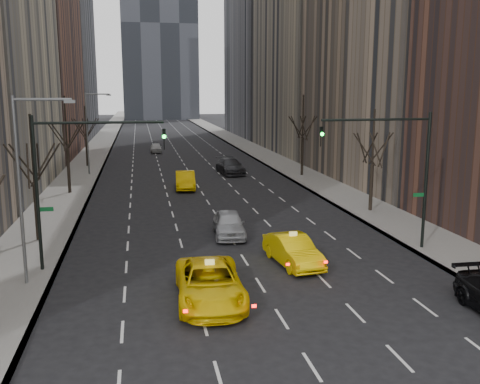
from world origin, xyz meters
TOP-DOWN VIEW (x-y plane):
  - ground at (0.00, 0.00)m, footprint 400.00×400.00m
  - sidewalk_left at (-12.25, 70.00)m, footprint 4.50×320.00m
  - sidewalk_right at (12.25, 70.00)m, footprint 4.50×320.00m
  - tree_lw_b at (-12.00, 18.00)m, footprint 3.36×3.50m
  - tree_lw_c at (-12.00, 34.00)m, footprint 3.36×3.50m
  - tree_lw_d at (-12.00, 52.00)m, footprint 3.36×3.50m
  - tree_rw_b at (12.00, 22.00)m, footprint 3.36×3.50m
  - tree_rw_c at (12.00, 40.00)m, footprint 3.36×3.50m
  - traffic_mast_left at (-9.11, 12.00)m, footprint 6.69×0.39m
  - traffic_mast_right at (9.11, 12.00)m, footprint 6.69×0.39m
  - streetlight_near at (-10.84, 10.00)m, footprint 2.83×0.22m
  - streetlight_far at (-10.84, 45.00)m, footprint 2.83×0.22m
  - taxi_suv at (-2.70, 6.38)m, footprint 3.14×6.40m
  - taxi_sedan at (2.43, 10.71)m, footprint 2.37×5.14m
  - silver_sedan_ahead at (-0.02, 17.12)m, footprint 2.33×4.98m
  - far_taxi at (-1.35, 34.61)m, footprint 2.10×5.26m
  - far_suv_grey at (4.51, 43.22)m, footprint 2.92×6.19m
  - far_car_white at (-3.09, 66.19)m, footprint 1.72×4.23m

SIDE VIEW (x-z plane):
  - ground at x=0.00m, z-range 0.00..0.00m
  - sidewalk_left at x=-12.25m, z-range 0.00..0.15m
  - sidewalk_right at x=12.25m, z-range 0.00..0.15m
  - far_car_white at x=-3.09m, z-range 0.00..1.44m
  - taxi_sedan at x=2.43m, z-range 0.00..1.63m
  - silver_sedan_ahead at x=-0.02m, z-range 0.00..1.65m
  - far_taxi at x=-1.35m, z-range 0.00..1.70m
  - far_suv_grey at x=4.51m, z-range 0.00..1.74m
  - taxi_suv at x=-2.70m, z-range 0.00..1.75m
  - tree_lw_d at x=-12.00m, z-range -0.12..7.24m
  - tree_lw_b at x=-12.00m, z-range -0.19..7.63m
  - tree_rw_b at x=12.00m, z-range -0.19..7.63m
  - tree_lw_c at x=-12.00m, z-range -0.33..8.41m
  - tree_rw_c at x=12.00m, z-range -0.33..8.41m
  - traffic_mast_left at x=-9.11m, z-range 1.49..9.49m
  - traffic_mast_right at x=9.11m, z-range 1.49..9.49m
  - streetlight_near at x=-10.84m, z-range 1.12..10.12m
  - streetlight_far at x=-10.84m, z-range 1.12..10.12m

